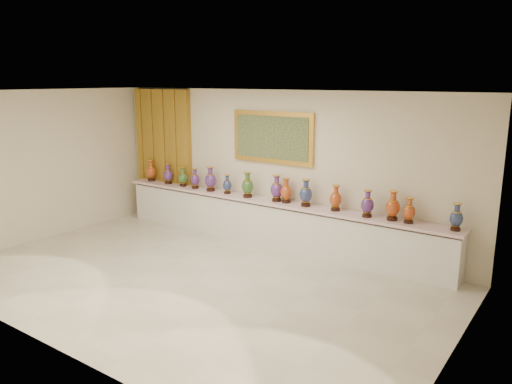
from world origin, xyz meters
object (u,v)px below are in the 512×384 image
vase_0 (151,172)px  vase_1 (168,175)px  vase_2 (183,178)px  counter (270,223)px

vase_0 → vase_1: bearing=-1.5°
vase_1 → vase_2: 0.46m
counter → vase_1: 2.80m
vase_1 → vase_0: bearing=178.5°
vase_0 → counter: bearing=0.2°
counter → vase_0: bearing=-179.8°
counter → vase_1: (-2.72, -0.03, 0.67)m
vase_1 → counter: bearing=0.6°
vase_0 → vase_2: bearing=-1.5°
vase_0 → vase_1: 0.56m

